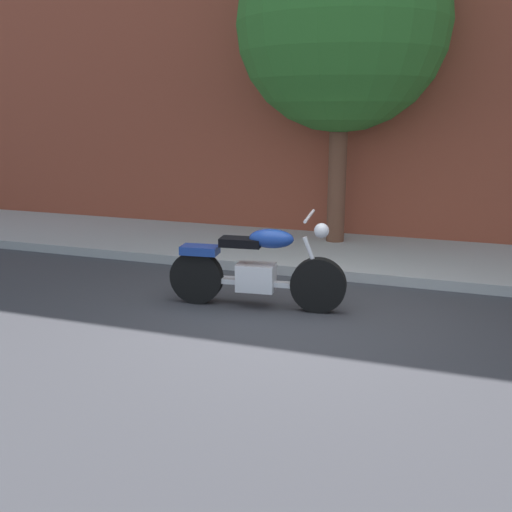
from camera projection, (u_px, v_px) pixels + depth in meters
ground_plane at (295, 319)px, 6.51m from camera, size 60.00×60.00×0.00m
sidewalk at (343, 254)px, 9.09m from camera, size 23.46×2.44×0.14m
motorcycle at (256, 270)px, 6.79m from camera, size 2.10×0.70×1.14m
street_tree at (342, 25)px, 8.85m from camera, size 3.25×3.25×5.15m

